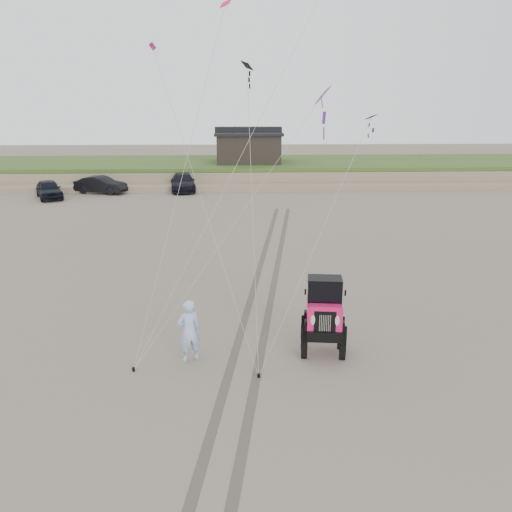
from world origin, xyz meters
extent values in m
plane|color=#6B6054|center=(0.00, 0.00, 0.00)|extent=(160.00, 160.00, 0.00)
cube|color=#7A6B54|center=(0.00, 38.00, 0.70)|extent=(160.00, 12.00, 1.40)
cube|color=#2D4719|center=(0.00, 38.00, 1.55)|extent=(160.00, 12.00, 0.35)
cube|color=#7A6B54|center=(0.00, 31.50, 0.25)|extent=(160.00, 3.50, 0.50)
cube|color=black|center=(2.00, 37.00, 3.03)|extent=(6.00, 5.00, 2.60)
cube|color=black|center=(2.00, 37.00, 4.45)|extent=(6.40, 5.40, 0.25)
cube|color=black|center=(2.00, 37.00, 4.83)|extent=(6.40, 1.20, 0.50)
imported|color=black|center=(-14.09, 27.66, 0.72)|extent=(3.40, 4.56, 1.44)
imported|color=black|center=(-10.55, 29.78, 0.72)|extent=(4.61, 2.74, 1.43)
imported|color=black|center=(-3.82, 30.83, 0.72)|extent=(2.65, 5.21, 1.45)
imported|color=#93B6E3|center=(-0.65, 1.01, 0.95)|extent=(0.82, 0.70, 1.91)
cube|color=#C11887|center=(-2.51, 9.39, 9.47)|extent=(0.36, 0.42, 0.29)
cube|color=#641A90|center=(4.21, 8.19, 7.59)|extent=(0.51, 1.24, 0.73)
cube|color=red|center=(0.47, 7.70, 10.76)|extent=(0.47, 0.52, 0.31)
cube|color=black|center=(1.18, 5.33, 8.49)|extent=(0.43, 0.58, 0.34)
cube|color=black|center=(5.16, 4.24, 6.88)|extent=(0.49, 0.53, 0.17)
cylinder|color=black|center=(-2.21, 0.43, 0.06)|extent=(0.08, 0.08, 0.12)
cylinder|color=black|center=(1.34, -0.05, 0.06)|extent=(0.08, 0.08, 0.12)
cube|color=#4C443D|center=(1.60, 8.00, 0.00)|extent=(4.42, 29.74, 0.01)
cube|color=#4C443D|center=(2.40, 8.00, 0.00)|extent=(4.42, 29.74, 0.01)
camera|label=1|loc=(0.78, -12.30, 7.33)|focal=35.00mm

